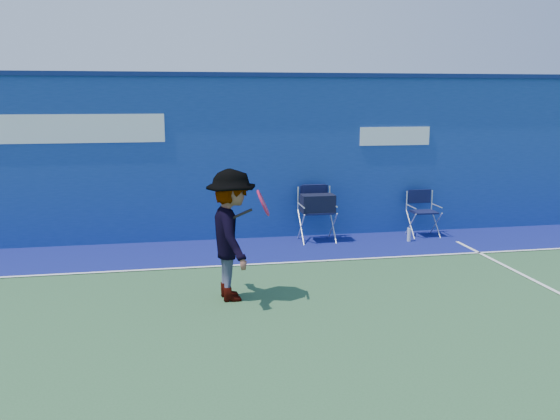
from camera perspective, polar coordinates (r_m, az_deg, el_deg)
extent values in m
plane|color=#2D5431|center=(6.47, -3.80, -13.39)|extent=(80.00, 80.00, 0.00)
cube|color=navy|center=(11.14, -7.06, 4.86)|extent=(24.00, 0.40, 3.00)
cube|color=navy|center=(11.08, -7.25, 12.80)|extent=(24.00, 0.50, 0.08)
cube|color=white|center=(11.11, -22.83, 7.19)|extent=(4.50, 0.02, 0.50)
cube|color=white|center=(11.68, 11.01, 6.99)|extent=(1.40, 0.02, 0.35)
cube|color=navy|center=(10.33, -6.49, -4.05)|extent=(24.00, 1.80, 0.01)
cube|color=white|center=(9.46, -6.10, -5.40)|extent=(24.00, 0.06, 0.01)
cube|color=#0F1237|center=(10.95, 3.60, -0.20)|extent=(0.53, 0.45, 0.03)
cube|color=silver|center=(11.16, 3.28, 1.17)|extent=(0.61, 0.03, 0.44)
cube|color=#0F1237|center=(11.15, 3.29, 1.62)|extent=(0.53, 0.03, 0.31)
cube|color=black|center=(10.89, 3.65, 0.63)|extent=(0.61, 0.35, 0.33)
cube|color=#0F1237|center=(11.14, 3.29, 1.84)|extent=(0.44, 0.07, 0.24)
cube|color=#0F1237|center=(11.67, 13.67, -0.19)|extent=(0.46, 0.39, 0.03)
cube|color=silver|center=(11.84, 13.26, 0.92)|extent=(0.52, 0.02, 0.38)
cube|color=#0F1237|center=(11.83, 13.28, 1.28)|extent=(0.46, 0.02, 0.27)
cylinder|color=silver|center=(11.24, 12.32, -2.35)|extent=(0.07, 0.07, 0.26)
imported|color=#EA4738|center=(7.78, -4.67, -2.42)|extent=(0.75, 1.18, 1.74)
torus|color=#AC163E|center=(7.62, -1.64, 0.69)|extent=(0.23, 0.39, 0.35)
cylinder|color=gray|center=(7.62, -1.64, 0.69)|extent=(0.17, 0.33, 0.29)
cylinder|color=black|center=(7.57, -3.89, -0.46)|extent=(0.33, 0.08, 0.17)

